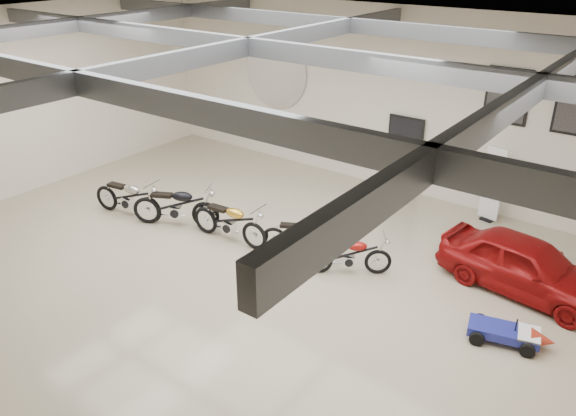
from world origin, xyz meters
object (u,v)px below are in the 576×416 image
Objects in this scene: motorcycle_gold at (229,220)px; motorcycle_yellow at (302,235)px; banner_stand at (492,185)px; motorcycle_black at (175,205)px; motorcycle_silver at (127,196)px; motorcycle_red at (349,254)px; vintage_car at (526,266)px; go_kart at (512,330)px.

motorcycle_yellow is at bearing 13.75° from motorcycle_gold.
banner_stand is 0.89× the size of motorcycle_black.
motorcycle_silver is 1.18× the size of motorcycle_red.
banner_stand reaches higher than motorcycle_yellow.
vintage_car is at bearing 6.48° from motorcycle_silver.
motorcycle_red is 3.52m from go_kart.
motorcycle_silver reaches higher than motorcycle_gold.
motorcycle_yellow is (-2.84, -4.18, -0.49)m from banner_stand.
banner_stand is 1.31× the size of go_kart.
motorcycle_gold is 6.49m from vintage_car.
motorcycle_red is at bearing 4.39° from motorcycle_gold.
vintage_car reaches higher than motorcycle_yellow.
motorcycle_black is at bearing 165.97° from motorcycle_yellow.
motorcycle_red is 3.53m from vintage_car.
motorcycle_silver is at bearing -133.28° from banner_stand.
motorcycle_yellow is (3.29, 0.74, -0.09)m from motorcycle_black.
motorcycle_silver reaches higher than go_kart.
motorcycle_silver is at bearing 113.16° from vintage_car.
motorcycle_yellow is (1.71, 0.54, -0.07)m from motorcycle_gold.
motorcycle_gold reaches higher than motorcycle_yellow.
motorcycle_red is (6.01, 0.98, -0.08)m from motorcycle_silver.
banner_stand is at bearing 11.67° from motorcycle_black.
motorcycle_black is 8.11m from go_kart.
motorcycle_gold is (3.00, 0.55, -0.01)m from motorcycle_silver.
vintage_car is at bearing -47.35° from banner_stand.
motorcycle_silver is 1.01× the size of motorcycle_gold.
banner_stand reaches higher than motorcycle_black.
motorcycle_silver is 1.15× the size of motorcycle_yellow.
motorcycle_black is at bearing -129.47° from banner_stand.
vintage_car is (3.18, 1.53, 0.13)m from motorcycle_red.
motorcycle_silver is at bearing 169.83° from go_kart.
motorcycle_gold reaches higher than motorcycle_red.
vintage_car is at bearing 85.70° from go_kart.
motorcycle_black is 1.23× the size of motorcycle_red.
banner_stand is 3.23m from vintage_car.
motorcycle_silver is 0.61× the size of vintage_car.
motorcycle_gold is (1.59, 0.20, -0.03)m from motorcycle_black.
go_kart is at bearing -31.41° from motorcycle_yellow.
banner_stand is 0.56× the size of vintage_car.
motorcycle_yellow is at bearing -14.32° from motorcycle_black.
vintage_car reaches higher than motorcycle_red.
motorcycle_gold is at bearing 1.56° from motorcycle_silver.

